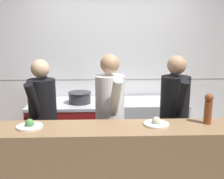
% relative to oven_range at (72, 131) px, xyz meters
% --- Properties ---
extents(wall_back_tiled, '(8.00, 0.06, 2.60)m').
position_rel_oven_range_xyz_m(wall_back_tiled, '(0.60, 0.40, 0.86)').
color(wall_back_tiled, white).
rests_on(wall_back_tiled, ground_plane).
extents(oven_range, '(1.19, 0.71, 0.89)m').
position_rel_oven_range_xyz_m(oven_range, '(0.00, 0.00, 0.00)').
color(oven_range, maroon).
rests_on(oven_range, ground_plane).
extents(prep_counter, '(1.03, 0.65, 0.90)m').
position_rel_oven_range_xyz_m(prep_counter, '(1.13, -0.00, 0.00)').
color(prep_counter, '#B7BABF').
rests_on(prep_counter, ground_plane).
extents(pass_counter, '(2.84, 0.45, 1.00)m').
position_rel_oven_range_xyz_m(pass_counter, '(0.53, -1.34, 0.05)').
color(pass_counter, '#93704C').
rests_on(pass_counter, ground_plane).
extents(stock_pot, '(0.33, 0.33, 0.16)m').
position_rel_oven_range_xyz_m(stock_pot, '(0.13, -0.04, 0.53)').
color(stock_pot, '#2D2D33').
rests_on(stock_pot, oven_range).
extents(plated_dish_main, '(0.24, 0.24, 0.08)m').
position_rel_oven_range_xyz_m(plated_dish_main, '(-0.23, -1.32, 0.58)').
color(plated_dish_main, white).
rests_on(plated_dish_main, pass_counter).
extents(plated_dish_appetiser, '(0.24, 0.24, 0.09)m').
position_rel_oven_range_xyz_m(plated_dish_appetiser, '(0.97, -1.30, 0.58)').
color(plated_dish_appetiser, white).
rests_on(plated_dish_appetiser, pass_counter).
extents(pepper_mill, '(0.08, 0.08, 0.30)m').
position_rel_oven_range_xyz_m(pepper_mill, '(1.48, -1.27, 0.72)').
color(pepper_mill, brown).
rests_on(pepper_mill, pass_counter).
extents(chef_head_cook, '(0.38, 0.69, 1.58)m').
position_rel_oven_range_xyz_m(chef_head_cook, '(-0.25, -0.70, 0.43)').
color(chef_head_cook, black).
rests_on(chef_head_cook, ground_plane).
extents(chef_sous, '(0.40, 0.71, 1.64)m').
position_rel_oven_range_xyz_m(chef_sous, '(0.54, -0.78, 0.47)').
color(chef_sous, black).
rests_on(chef_sous, ground_plane).
extents(chef_line, '(0.34, 0.71, 1.62)m').
position_rel_oven_range_xyz_m(chef_line, '(1.29, -0.78, 0.46)').
color(chef_line, black).
rests_on(chef_line, ground_plane).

